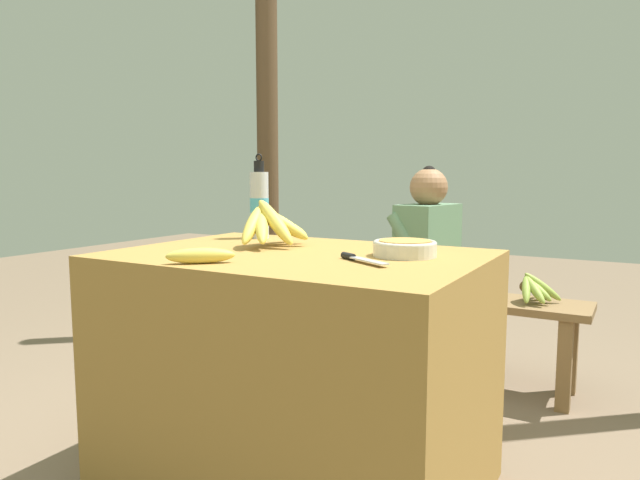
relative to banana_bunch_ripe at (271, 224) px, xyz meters
The scene contains 10 objects.
market_counter 0.51m from the banana_bunch_ripe, 30.05° to the right, with size 1.16×0.82×0.79m.
banana_bunch_ripe is the anchor object (origin of this frame).
serving_bowl 0.50m from the banana_bunch_ripe, ahead, with size 0.20×0.20×0.05m.
water_bottle 0.27m from the banana_bunch_ripe, 134.38° to the left, with size 0.07×0.07×0.33m.
loose_banana_front 0.43m from the banana_bunch_ripe, 83.88° to the right, with size 0.18×0.16×0.04m.
knife 0.45m from the banana_bunch_ripe, 21.68° to the right, with size 0.19×0.13×0.02m.
wooden_bench 1.26m from the banana_bunch_ripe, 74.42° to the left, with size 1.32×0.32×0.45m.
seated_vendor 1.13m from the banana_bunch_ripe, 81.99° to the left, with size 0.44×0.42×1.09m.
banana_bunch_green 1.37m from the banana_bunch_ripe, 57.38° to the left, with size 0.20×0.28×0.15m.
support_post_near 1.84m from the banana_bunch_ripe, 125.11° to the left, with size 0.14×0.14×2.79m.
Camera 1 is at (0.96, -1.55, 1.05)m, focal length 32.00 mm.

